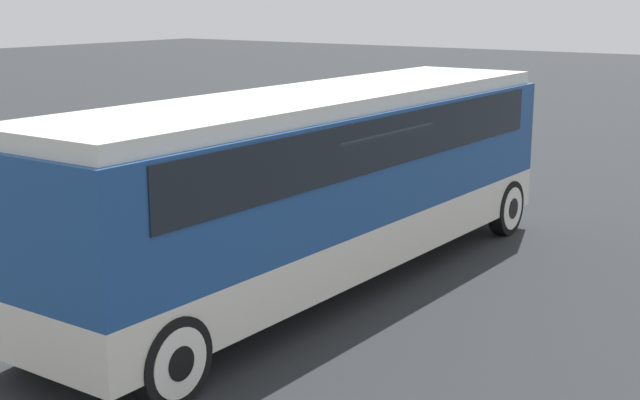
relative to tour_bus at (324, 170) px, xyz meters
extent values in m
plane|color=#26282B|center=(-0.10, 0.00, -1.81)|extent=(120.00, 120.00, 0.00)
cube|color=silver|center=(-0.10, 0.00, -1.02)|extent=(10.62, 2.40, 0.70)
cube|color=navy|center=(-0.10, 0.00, 0.15)|extent=(10.62, 2.40, 1.64)
cube|color=black|center=(-0.10, 0.00, 0.55)|extent=(9.35, 2.44, 0.74)
cube|color=silver|center=(-0.10, 0.00, 1.08)|extent=(10.41, 2.21, 0.22)
cube|color=navy|center=(5.06, 0.00, -0.08)|extent=(0.36, 2.31, 1.88)
cylinder|color=black|center=(4.39, -1.09, -1.29)|extent=(1.03, 0.28, 1.03)
cylinder|color=silver|center=(4.39, -1.09, -1.29)|extent=(0.80, 0.30, 0.80)
cylinder|color=black|center=(4.39, -1.09, -1.29)|extent=(0.39, 0.32, 0.39)
cylinder|color=black|center=(4.39, 1.09, -1.29)|extent=(1.03, 0.28, 1.03)
cylinder|color=silver|center=(4.39, 1.09, -1.29)|extent=(0.80, 0.30, 0.80)
cylinder|color=black|center=(4.39, 1.09, -1.29)|extent=(0.39, 0.32, 0.39)
cylinder|color=black|center=(-4.43, -1.09, -1.29)|extent=(1.03, 0.28, 1.03)
cylinder|color=silver|center=(-4.43, -1.09, -1.29)|extent=(0.80, 0.30, 0.80)
cylinder|color=black|center=(-4.43, -1.09, -1.29)|extent=(0.39, 0.32, 0.39)
cylinder|color=black|center=(-4.43, 1.09, -1.29)|extent=(1.03, 0.28, 1.03)
cylinder|color=silver|center=(-4.43, 1.09, -1.29)|extent=(0.80, 0.30, 0.80)
cylinder|color=black|center=(-4.43, 1.09, -1.29)|extent=(0.39, 0.32, 0.39)
cylinder|color=black|center=(-0.05, 6.69, -1.45)|extent=(0.70, 0.22, 0.70)
cylinder|color=black|center=(-0.05, 6.69, -1.45)|extent=(0.27, 0.26, 0.27)
cube|color=#2D5638|center=(2.17, 7.26, -1.26)|extent=(4.16, 1.81, 0.58)
cube|color=black|center=(2.01, 7.26, -0.72)|extent=(2.17, 1.63, 0.49)
cylinder|color=black|center=(3.78, 6.44, -1.46)|extent=(0.69, 0.22, 0.69)
cylinder|color=black|center=(3.78, 6.44, -1.46)|extent=(0.26, 0.26, 0.26)
cylinder|color=black|center=(3.78, 8.07, -1.46)|extent=(0.69, 0.22, 0.69)
cylinder|color=black|center=(3.78, 8.07, -1.46)|extent=(0.26, 0.26, 0.26)
cylinder|color=black|center=(0.57, 6.44, -1.46)|extent=(0.69, 0.22, 0.69)
cylinder|color=black|center=(0.57, 6.44, -1.46)|extent=(0.26, 0.26, 0.26)
cylinder|color=black|center=(0.57, 8.07, -1.46)|extent=(0.69, 0.22, 0.69)
cylinder|color=black|center=(0.57, 8.07, -1.46)|extent=(0.26, 0.26, 0.26)
camera|label=1|loc=(-10.87, -7.64, 2.57)|focal=50.00mm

